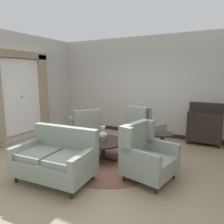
# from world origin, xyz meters

# --- Properties ---
(ground) EXTENTS (8.45, 8.45, 0.00)m
(ground) POSITION_xyz_m (0.00, 0.00, 0.00)
(ground) COLOR #9E896B
(wall_back) EXTENTS (6.20, 0.08, 3.10)m
(wall_back) POSITION_xyz_m (0.00, 2.66, 1.55)
(wall_back) COLOR #BCB7AD
(wall_back) RESTS_ON ground
(wall_left) EXTENTS (0.08, 3.72, 3.10)m
(wall_left) POSITION_xyz_m (-3.02, 0.80, 1.55)
(wall_left) COLOR #BCB7AD
(wall_left) RESTS_ON ground
(baseboard_back) EXTENTS (6.04, 0.03, 0.12)m
(baseboard_back) POSITION_xyz_m (0.00, 2.60, 0.06)
(baseboard_back) COLOR black
(baseboard_back) RESTS_ON ground
(area_rug) EXTENTS (2.80, 2.80, 0.01)m
(area_rug) POSITION_xyz_m (0.00, 0.30, 0.01)
(area_rug) COLOR brown
(area_rug) RESTS_ON ground
(window_with_curtains) EXTENTS (0.12, 1.95, 2.44)m
(window_with_curtains) POSITION_xyz_m (-2.92, 0.37, 1.45)
(window_with_curtains) COLOR silver
(coffee_table) EXTENTS (0.99, 0.99, 0.45)m
(coffee_table) POSITION_xyz_m (-0.07, 0.16, 0.38)
(coffee_table) COLOR black
(coffee_table) RESTS_ON ground
(porcelain_vase) EXTENTS (0.18, 0.18, 0.33)m
(porcelain_vase) POSITION_xyz_m (-0.09, 0.21, 0.58)
(porcelain_vase) COLOR beige
(porcelain_vase) RESTS_ON coffee_table
(settee) EXTENTS (1.46, 0.93, 0.96)m
(settee) POSITION_xyz_m (-0.35, -1.07, 0.40)
(settee) COLOR gray
(settee) RESTS_ON ground
(armchair_near_window) EXTENTS (0.97, 1.00, 1.04)m
(armchair_near_window) POSITION_xyz_m (1.10, -0.25, 0.44)
(armchair_near_window) COLOR gray
(armchair_near_window) RESTS_ON ground
(armchair_back_corner) EXTENTS (1.03, 1.10, 1.12)m
(armchair_back_corner) POSITION_xyz_m (0.43, 1.46, 0.46)
(armchair_back_corner) COLOR gray
(armchair_back_corner) RESTS_ON ground
(armchair_beside_settee) EXTENTS (1.12, 1.12, 0.97)m
(armchair_beside_settee) POSITION_xyz_m (-1.20, 1.10, 0.43)
(armchair_beside_settee) COLOR gray
(armchair_beside_settee) RESTS_ON ground
(side_table) EXTENTS (0.47, 0.47, 0.73)m
(side_table) POSITION_xyz_m (1.21, 0.43, 0.43)
(side_table) COLOR black
(side_table) RESTS_ON ground
(sideboard) EXTENTS (0.90, 0.38, 1.16)m
(sideboard) POSITION_xyz_m (1.88, 2.36, 0.52)
(sideboard) COLOR black
(sideboard) RESTS_ON ground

